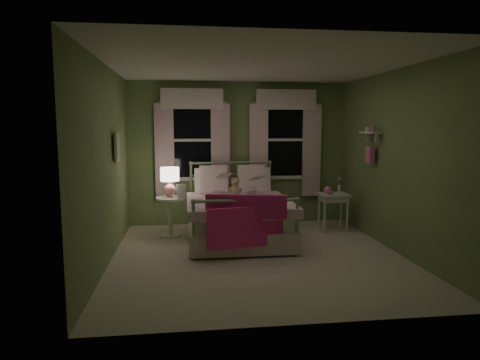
{
  "coord_description": "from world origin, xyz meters",
  "views": [
    {
      "loc": [
        -0.98,
        -5.7,
        1.79
      ],
      "look_at": [
        -0.18,
        0.58,
        1.0
      ],
      "focal_mm": 32.0,
      "sensor_mm": 36.0,
      "label": 1
    }
  ],
  "objects": [
    {
      "name": "book_left",
      "position": [
        -0.46,
        1.1,
        0.96
      ],
      "size": [
        0.22,
        0.17,
        0.26
      ],
      "primitive_type": "imported",
      "rotation": [
        1.22,
        0.0,
        0.28
      ],
      "color": "beige",
      "rests_on": "child_left"
    },
    {
      "name": "room_shell",
      "position": [
        0.0,
        0.0,
        1.3
      ],
      "size": [
        4.2,
        4.2,
        4.2
      ],
      "color": "beige",
      "rests_on": "ground"
    },
    {
      "name": "window_left",
      "position": [
        -0.85,
        2.03,
        1.62
      ],
      "size": [
        1.34,
        0.13,
        1.96
      ],
      "color": "black",
      "rests_on": "room_shell"
    },
    {
      "name": "table_lamp",
      "position": [
        -1.24,
        1.24,
        0.95
      ],
      "size": [
        0.3,
        0.3,
        0.47
      ],
      "color": "pink",
      "rests_on": "nightstand_left"
    },
    {
      "name": "book_right",
      "position": [
        0.1,
        1.1,
        0.92
      ],
      "size": [
        0.22,
        0.18,
        0.26
      ],
      "primitive_type": "imported",
      "rotation": [
        1.22,
        0.0,
        0.38
      ],
      "color": "beige",
      "rests_on": "child_right"
    },
    {
      "name": "window_right",
      "position": [
        0.85,
        2.03,
        1.62
      ],
      "size": [
        1.34,
        0.13,
        1.96
      ],
      "color": "black",
      "rests_on": "room_shell"
    },
    {
      "name": "pink_throw",
      "position": [
        -0.18,
        -0.1,
        0.61
      ],
      "size": [
        1.1,
        0.34,
        0.71
      ],
      "color": "#CF287F",
      "rests_on": "bed"
    },
    {
      "name": "pink_toy",
      "position": [
        1.43,
        1.28,
        0.71
      ],
      "size": [
        0.14,
        0.19,
        0.14
      ],
      "color": "pink",
      "rests_on": "nightstand_right"
    },
    {
      "name": "teddy_bear",
      "position": [
        -0.18,
        1.19,
        0.79
      ],
      "size": [
        0.23,
        0.19,
        0.31
      ],
      "color": "tan",
      "rests_on": "bed"
    },
    {
      "name": "nightstand_left",
      "position": [
        -1.24,
        1.24,
        0.42
      ],
      "size": [
        0.46,
        0.46,
        0.65
      ],
      "color": "white",
      "rests_on": "ground"
    },
    {
      "name": "bud_vase",
      "position": [
        1.65,
        1.34,
        0.79
      ],
      "size": [
        0.06,
        0.06,
        0.28
      ],
      "color": "white",
      "rests_on": "nightstand_right"
    },
    {
      "name": "child_left",
      "position": [
        -0.46,
        1.35,
        0.96
      ],
      "size": [
        0.32,
        0.25,
        0.78
      ],
      "primitive_type": "imported",
      "rotation": [
        0.0,
        0.0,
        2.91
      ],
      "color": "#F7D1DD",
      "rests_on": "bed"
    },
    {
      "name": "book_nightstand",
      "position": [
        -1.14,
        1.16,
        0.66
      ],
      "size": [
        0.21,
        0.25,
        0.02
      ],
      "primitive_type": "imported",
      "rotation": [
        0.0,
        0.0,
        -0.22
      ],
      "color": "beige",
      "rests_on": "nightstand_left"
    },
    {
      "name": "child_right",
      "position": [
        0.1,
        1.35,
        0.89
      ],
      "size": [
        0.36,
        0.31,
        0.64
      ],
      "primitive_type": "imported",
      "rotation": [
        0.0,
        0.0,
        2.88
      ],
      "color": "#F7D1DD",
      "rests_on": "bed"
    },
    {
      "name": "bed",
      "position": [
        -0.18,
        0.93,
        0.38
      ],
      "size": [
        1.58,
        2.04,
        1.18
      ],
      "color": "white",
      "rests_on": "ground"
    },
    {
      "name": "nightstand_right",
      "position": [
        1.53,
        1.29,
        0.55
      ],
      "size": [
        0.5,
        0.4,
        0.64
      ],
      "color": "white",
      "rests_on": "ground"
    },
    {
      "name": "wall_shelf",
      "position": [
        1.9,
        0.7,
        1.52
      ],
      "size": [
        0.15,
        0.5,
        0.6
      ],
      "color": "white",
      "rests_on": "room_shell"
    },
    {
      "name": "framed_picture",
      "position": [
        -1.95,
        0.6,
        1.5
      ],
      "size": [
        0.03,
        0.32,
        0.42
      ],
      "color": "beige",
      "rests_on": "room_shell"
    }
  ]
}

